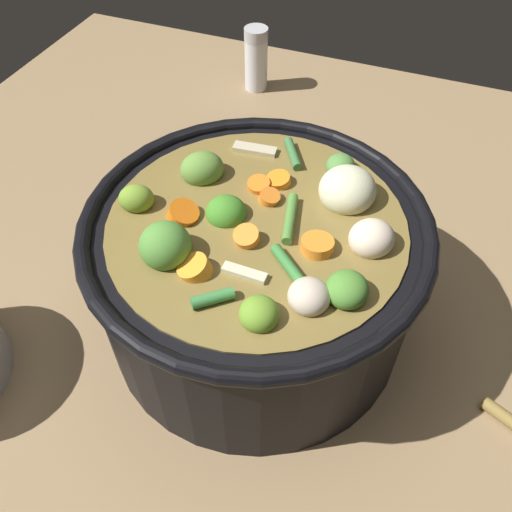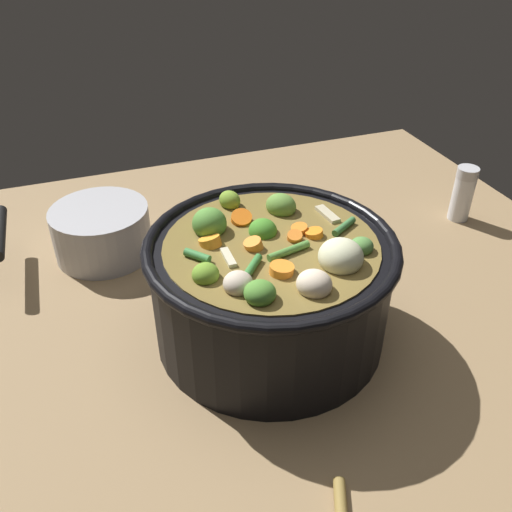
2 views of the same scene
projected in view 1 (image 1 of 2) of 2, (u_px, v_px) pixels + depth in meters
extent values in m
plane|color=#8C704C|center=(256.00, 318.00, 0.56)|extent=(1.10, 1.10, 0.00)
cylinder|color=black|center=(257.00, 276.00, 0.50)|extent=(0.29, 0.29, 0.14)
torus|color=black|center=(257.00, 224.00, 0.45)|extent=(0.31, 0.31, 0.01)
cylinder|color=olive|center=(257.00, 272.00, 0.50)|extent=(0.26, 0.26, 0.13)
ellipsoid|color=#428828|center=(225.00, 214.00, 0.46)|extent=(0.04, 0.05, 0.03)
ellipsoid|color=olive|center=(136.00, 199.00, 0.46)|extent=(0.04, 0.04, 0.02)
ellipsoid|color=olive|center=(259.00, 314.00, 0.38)|extent=(0.04, 0.04, 0.02)
ellipsoid|color=#62903B|center=(202.00, 169.00, 0.49)|extent=(0.05, 0.05, 0.03)
ellipsoid|color=#548A41|center=(340.00, 166.00, 0.49)|extent=(0.03, 0.03, 0.02)
ellipsoid|color=#549039|center=(165.00, 246.00, 0.42)|extent=(0.04, 0.04, 0.04)
ellipsoid|color=#4F8B33|center=(347.00, 289.00, 0.39)|extent=(0.04, 0.04, 0.03)
cylinder|color=orange|center=(259.00, 186.00, 0.48)|extent=(0.02, 0.02, 0.01)
cylinder|color=orange|center=(278.00, 181.00, 0.48)|extent=(0.03, 0.03, 0.01)
cylinder|color=orange|center=(195.00, 269.00, 0.41)|extent=(0.04, 0.04, 0.02)
cylinder|color=orange|center=(251.00, 239.00, 0.44)|extent=(0.03, 0.02, 0.02)
cylinder|color=orange|center=(183.00, 215.00, 0.45)|extent=(0.03, 0.03, 0.02)
cylinder|color=orange|center=(266.00, 198.00, 0.47)|extent=(0.02, 0.03, 0.02)
cylinder|color=orange|center=(317.00, 247.00, 0.43)|extent=(0.03, 0.03, 0.02)
ellipsoid|color=beige|center=(372.00, 239.00, 0.43)|extent=(0.05, 0.05, 0.03)
ellipsoid|color=beige|center=(347.00, 190.00, 0.47)|extent=(0.07, 0.07, 0.04)
ellipsoid|color=beige|center=(309.00, 296.00, 0.39)|extent=(0.04, 0.04, 0.03)
cylinder|color=#4F8738|center=(290.00, 218.00, 0.45)|extent=(0.06, 0.02, 0.01)
cylinder|color=#3E8642|center=(210.00, 297.00, 0.39)|extent=(0.03, 0.03, 0.01)
cylinder|color=#377C36|center=(288.00, 265.00, 0.41)|extent=(0.03, 0.04, 0.01)
cylinder|color=#3A713A|center=(297.00, 155.00, 0.51)|extent=(0.04, 0.03, 0.01)
cube|color=beige|center=(255.00, 149.00, 0.51)|extent=(0.02, 0.04, 0.01)
cube|color=beige|center=(244.00, 273.00, 0.41)|extent=(0.01, 0.04, 0.01)
cylinder|color=silver|center=(256.00, 64.00, 0.82)|extent=(0.04, 0.04, 0.08)
cylinder|color=#B7B7BC|center=(256.00, 34.00, 0.79)|extent=(0.04, 0.04, 0.02)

